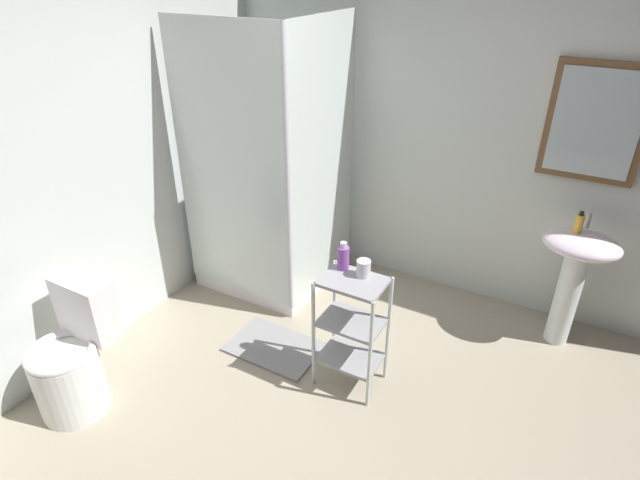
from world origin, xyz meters
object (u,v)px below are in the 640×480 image
(shower_stall, at_px, (276,230))
(rinse_cup, at_px, (363,268))
(toilet, at_px, (73,360))
(hand_soap_bottle, at_px, (579,223))
(bath_mat, at_px, (274,347))
(storage_cart, at_px, (351,324))
(pedestal_sink, at_px, (575,267))
(conditioner_bottle_purple, at_px, (343,257))

(shower_stall, height_order, rinse_cup, shower_stall)
(toilet, bearing_deg, hand_soap_bottle, 40.65)
(bath_mat, bearing_deg, storage_cart, -1.54)
(shower_stall, height_order, pedestal_sink, shower_stall)
(storage_cart, xyz_separation_m, conditioner_bottle_purple, (-0.10, 0.08, 0.38))
(conditioner_bottle_purple, bearing_deg, rinse_cup, -6.52)
(storage_cart, distance_m, rinse_cup, 0.36)
(conditioner_bottle_purple, bearing_deg, shower_stall, 144.99)
(storage_cart, bearing_deg, toilet, -144.56)
(shower_stall, height_order, storage_cart, shower_stall)
(shower_stall, distance_m, pedestal_sink, 2.08)
(shower_stall, xyz_separation_m, storage_cart, (0.99, -0.70, -0.03))
(toilet, xyz_separation_m, conditioner_bottle_purple, (1.18, 1.00, 0.50))
(shower_stall, relative_size, toilet, 2.63)
(hand_soap_bottle, relative_size, bath_mat, 0.23)
(shower_stall, height_order, hand_soap_bottle, shower_stall)
(toilet, bearing_deg, rinse_cup, 36.73)
(shower_stall, distance_m, rinse_cup, 1.25)
(toilet, relative_size, rinse_cup, 7.70)
(pedestal_sink, height_order, rinse_cup, rinse_cup)
(toilet, relative_size, conditioner_bottle_purple, 4.48)
(pedestal_sink, distance_m, toilet, 3.06)
(bath_mat, bearing_deg, toilet, -127.66)
(pedestal_sink, relative_size, conditioner_bottle_purple, 4.77)
(shower_stall, bearing_deg, conditioner_bottle_purple, -35.01)
(toilet, relative_size, bath_mat, 1.27)
(storage_cart, bearing_deg, pedestal_sink, 44.49)
(pedestal_sink, relative_size, bath_mat, 1.35)
(toilet, bearing_deg, storage_cart, 35.44)
(toilet, height_order, rinse_cup, rinse_cup)
(shower_stall, height_order, bath_mat, shower_stall)
(rinse_cup, bearing_deg, bath_mat, -175.11)
(storage_cart, relative_size, bath_mat, 1.23)
(rinse_cup, height_order, bath_mat, rinse_cup)
(hand_soap_bottle, relative_size, rinse_cup, 1.42)
(rinse_cup, bearing_deg, storage_cart, -114.08)
(shower_stall, bearing_deg, rinse_cup, -31.95)
(pedestal_sink, xyz_separation_m, rinse_cup, (-1.03, -0.97, 0.21))
(rinse_cup, bearing_deg, shower_stall, 148.05)
(conditioner_bottle_purple, bearing_deg, toilet, -139.85)
(hand_soap_bottle, distance_m, rinse_cup, 1.40)
(toilet, height_order, storage_cart, toilet)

